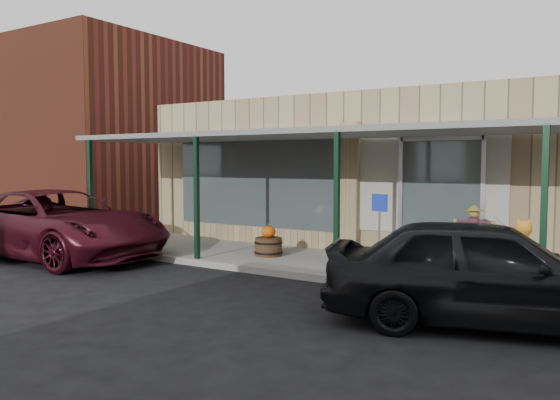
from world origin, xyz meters
The scene contains 10 objects.
ground centered at (0.00, 0.00, 0.00)m, with size 120.00×120.00×0.00m, color black.
sidewalk centered at (0.00, 3.60, 0.07)m, with size 40.00×3.20×0.15m, color gray.
storefront centered at (0.00, 8.16, 2.09)m, with size 12.00×6.25×4.20m.
awning centered at (0.00, 3.56, 3.01)m, with size 12.00×3.00×3.04m.
block_buildings_near centered at (2.01, 9.20, 3.77)m, with size 61.00×8.00×8.00m.
barrel_scarecrow centered at (4.00, 4.07, 0.62)m, with size 0.83×0.67×1.38m.
barrel_pumpkin centered at (-0.61, 3.38, 0.42)m, with size 0.66×0.66×0.77m.
handicap_sign centered at (2.60, 2.40, 1.20)m, with size 0.34×0.08×1.64m.
parked_sedan centered at (4.94, 0.75, 0.81)m, with size 5.08×3.12×1.61m.
car_maroon centered at (-5.42, 1.03, 0.85)m, with size 2.83×6.14×1.71m, color #470E1C.
Camera 1 is at (6.52, -7.53, 2.41)m, focal length 35.00 mm.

